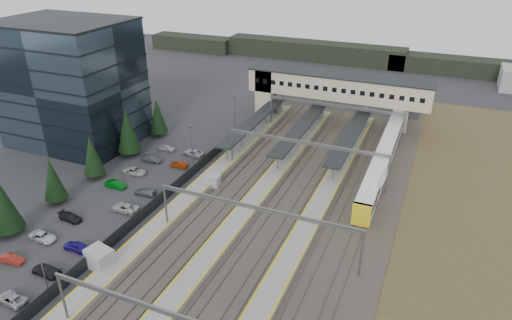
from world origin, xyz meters
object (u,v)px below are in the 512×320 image
at_px(relay_cabin_far, 213,181).
at_px(billboard, 381,180).
at_px(office_building, 71,83).
at_px(train, 390,142).
at_px(relay_cabin_near, 100,259).
at_px(footbridge, 325,87).

distance_m(relay_cabin_far, billboard, 27.59).
distance_m(office_building, billboard, 61.88).
bearing_deg(train, relay_cabin_near, -119.99).
height_order(relay_cabin_near, footbridge, footbridge).
bearing_deg(relay_cabin_near, billboard, 44.76).
height_order(footbridge, train, footbridge).
bearing_deg(relay_cabin_near, footbridge, 78.18).
distance_m(relay_cabin_far, train, 36.50).
xyz_separation_m(relay_cabin_far, billboard, (26.78, 5.93, 2.94)).
height_order(office_building, relay_cabin_near, office_building).
bearing_deg(relay_cabin_far, relay_cabin_near, -98.47).
relative_size(train, billboard, 8.59).
bearing_deg(relay_cabin_near, office_building, 135.01).
relative_size(office_building, relay_cabin_near, 6.40).
relative_size(relay_cabin_far, train, 0.04).
bearing_deg(footbridge, relay_cabin_near, -101.82).
relative_size(footbridge, train, 0.70).
height_order(relay_cabin_near, relay_cabin_far, relay_cabin_near).
distance_m(relay_cabin_near, billboard, 42.87).
bearing_deg(footbridge, train, -33.02).
bearing_deg(footbridge, office_building, -145.53).
relative_size(relay_cabin_near, billboard, 0.57).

